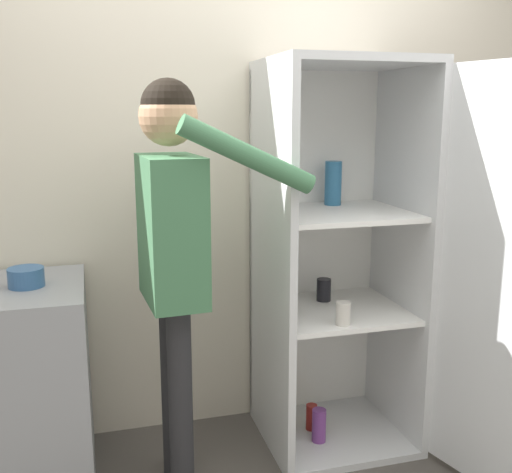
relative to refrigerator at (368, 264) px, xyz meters
name	(u,v)px	position (x,y,z in m)	size (l,w,h in m)	color
wall_back	(242,178)	(-0.48, 0.47, 0.36)	(7.00, 0.06, 2.55)	beige
refrigerator	(368,264)	(0.00, 0.00, 0.00)	(0.92, 1.31, 1.84)	silver
person	(174,232)	(-0.91, -0.08, 0.22)	(0.66, 0.52, 1.73)	#262628
counter	(5,389)	(-1.62, 0.10, -0.46)	(0.69, 0.63, 0.90)	gray
bowl	(26,277)	(-1.50, 0.10, 0.02)	(0.15, 0.15, 0.08)	#335B8E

